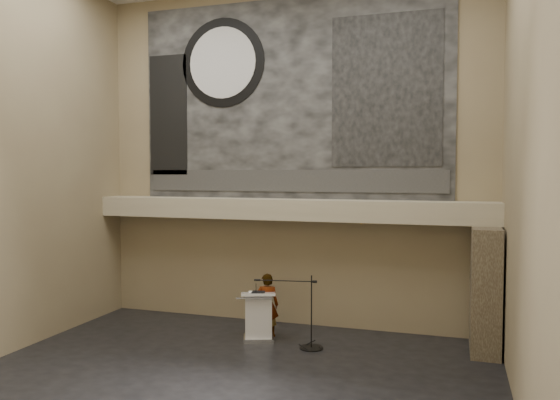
% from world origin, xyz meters
% --- Properties ---
extents(floor, '(10.00, 10.00, 0.00)m').
position_xyz_m(floor, '(0.00, 0.00, 0.00)').
color(floor, black).
rests_on(floor, ground).
extents(wall_back, '(10.00, 0.02, 8.50)m').
position_xyz_m(wall_back, '(0.00, 4.00, 4.25)').
color(wall_back, '#806F51').
rests_on(wall_back, floor).
extents(wall_front, '(10.00, 0.02, 8.50)m').
position_xyz_m(wall_front, '(0.00, -4.00, 4.25)').
color(wall_front, '#806F51').
rests_on(wall_front, floor).
extents(wall_left, '(0.02, 8.00, 8.50)m').
position_xyz_m(wall_left, '(-5.00, 0.00, 4.25)').
color(wall_left, '#806F51').
rests_on(wall_left, floor).
extents(wall_right, '(0.02, 8.00, 8.50)m').
position_xyz_m(wall_right, '(5.00, 0.00, 4.25)').
color(wall_right, '#806F51').
rests_on(wall_right, floor).
extents(soffit, '(10.00, 0.80, 0.50)m').
position_xyz_m(soffit, '(0.00, 3.60, 2.95)').
color(soffit, tan).
rests_on(soffit, wall_back).
extents(sprinkler_left, '(0.04, 0.04, 0.06)m').
position_xyz_m(sprinkler_left, '(-1.60, 3.55, 2.67)').
color(sprinkler_left, '#B2893D').
rests_on(sprinkler_left, soffit).
extents(sprinkler_right, '(0.04, 0.04, 0.06)m').
position_xyz_m(sprinkler_right, '(1.90, 3.55, 2.67)').
color(sprinkler_right, '#B2893D').
rests_on(sprinkler_right, soffit).
extents(banner, '(8.00, 0.05, 5.00)m').
position_xyz_m(banner, '(0.00, 3.97, 5.70)').
color(banner, black).
rests_on(banner, wall_back).
extents(banner_text_strip, '(7.76, 0.02, 0.55)m').
position_xyz_m(banner_text_strip, '(0.00, 3.93, 3.65)').
color(banner_text_strip, '#2C2C2C').
rests_on(banner_text_strip, banner).
extents(banner_clock_rim, '(2.30, 0.02, 2.30)m').
position_xyz_m(banner_clock_rim, '(-1.80, 3.93, 6.70)').
color(banner_clock_rim, black).
rests_on(banner_clock_rim, banner).
extents(banner_clock_face, '(1.84, 0.02, 1.84)m').
position_xyz_m(banner_clock_face, '(-1.80, 3.91, 6.70)').
color(banner_clock_face, silver).
rests_on(banner_clock_face, banner).
extents(banner_building_print, '(2.60, 0.02, 3.60)m').
position_xyz_m(banner_building_print, '(2.40, 3.93, 5.80)').
color(banner_building_print, black).
rests_on(banner_building_print, banner).
extents(banner_brick_print, '(1.10, 0.02, 3.20)m').
position_xyz_m(banner_brick_print, '(-3.40, 3.93, 5.40)').
color(banner_brick_print, black).
rests_on(banner_brick_print, banner).
extents(stone_pier, '(0.60, 1.40, 2.70)m').
position_xyz_m(stone_pier, '(4.65, 3.15, 1.35)').
color(stone_pier, '#443929').
rests_on(stone_pier, floor).
extents(lectern, '(0.92, 0.78, 1.14)m').
position_xyz_m(lectern, '(-0.27, 2.43, 0.55)').
color(lectern, silver).
rests_on(lectern, floor).
extents(binder, '(0.32, 0.27, 0.04)m').
position_xyz_m(binder, '(-0.26, 2.38, 1.12)').
color(binder, black).
rests_on(binder, lectern).
extents(papers, '(0.28, 0.33, 0.00)m').
position_xyz_m(papers, '(-0.41, 2.44, 1.10)').
color(papers, white).
rests_on(papers, lectern).
extents(speaker_person, '(0.61, 0.47, 1.49)m').
position_xyz_m(speaker_person, '(-0.18, 2.75, 0.75)').
color(speaker_person, silver).
rests_on(speaker_person, floor).
extents(mic_stand, '(1.52, 0.52, 1.62)m').
position_xyz_m(mic_stand, '(1.00, 2.21, 0.25)').
color(mic_stand, black).
rests_on(mic_stand, floor).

